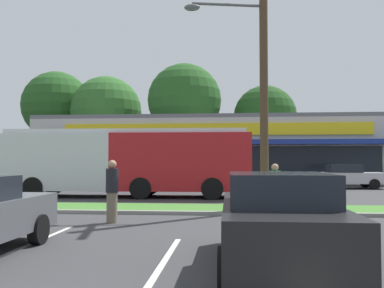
{
  "coord_description": "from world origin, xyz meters",
  "views": [
    {
      "loc": [
        1.26,
        -0.98,
        1.81
      ],
      "look_at": [
        -0.44,
        18.1,
        2.52
      ],
      "focal_mm": 39.25,
      "sensor_mm": 36.0,
      "label": 1
    }
  ],
  "objects_px": {
    "utility_pole": "(260,58)",
    "pedestrian_by_pole": "(112,191)",
    "car_2": "(347,176)",
    "car_5": "(278,220)",
    "city_bus": "(127,160)",
    "car_0": "(169,176)",
    "pedestrian_near_bench": "(275,191)"
  },
  "relations": [
    {
      "from": "utility_pole",
      "to": "pedestrian_by_pole",
      "type": "xyz_separation_m",
      "value": [
        -4.47,
        -3.32,
        -4.56
      ]
    },
    {
      "from": "car_2",
      "to": "car_5",
      "type": "distance_m",
      "value": 21.16
    },
    {
      "from": "city_bus",
      "to": "car_0",
      "type": "bearing_deg",
      "value": -100.13
    },
    {
      "from": "pedestrian_by_pole",
      "to": "car_5",
      "type": "bearing_deg",
      "value": 28.3
    },
    {
      "from": "car_5",
      "to": "pedestrian_near_bench",
      "type": "xyz_separation_m",
      "value": [
        0.62,
        6.19,
        0.03
      ]
    },
    {
      "from": "car_2",
      "to": "car_5",
      "type": "height_order",
      "value": "car_5"
    },
    {
      "from": "car_0",
      "to": "pedestrian_near_bench",
      "type": "height_order",
      "value": "pedestrian_near_bench"
    },
    {
      "from": "city_bus",
      "to": "car_5",
      "type": "bearing_deg",
      "value": 112.92
    },
    {
      "from": "city_bus",
      "to": "car_5",
      "type": "relative_size",
      "value": 2.72
    },
    {
      "from": "utility_pole",
      "to": "city_bus",
      "type": "bearing_deg",
      "value": 140.73
    },
    {
      "from": "city_bus",
      "to": "pedestrian_near_bench",
      "type": "xyz_separation_m",
      "value": [
        6.38,
        -6.82,
        -0.92
      ]
    },
    {
      "from": "car_0",
      "to": "city_bus",
      "type": "bearing_deg",
      "value": -99.17
    },
    {
      "from": "city_bus",
      "to": "utility_pole",
      "type": "bearing_deg",
      "value": 139.78
    },
    {
      "from": "utility_pole",
      "to": "city_bus",
      "type": "height_order",
      "value": "utility_pole"
    },
    {
      "from": "car_2",
      "to": "city_bus",
      "type": "bearing_deg",
      "value": -150.05
    },
    {
      "from": "car_2",
      "to": "pedestrian_by_pole",
      "type": "height_order",
      "value": "pedestrian_by_pole"
    },
    {
      "from": "car_5",
      "to": "pedestrian_near_bench",
      "type": "bearing_deg",
      "value": -5.73
    },
    {
      "from": "pedestrian_near_bench",
      "to": "car_2",
      "type": "bearing_deg",
      "value": 31.33
    },
    {
      "from": "car_5",
      "to": "pedestrian_by_pole",
      "type": "height_order",
      "value": "pedestrian_by_pole"
    },
    {
      "from": "pedestrian_by_pole",
      "to": "utility_pole",
      "type": "bearing_deg",
      "value": 113.61
    },
    {
      "from": "utility_pole",
      "to": "pedestrian_near_bench",
      "type": "distance_m",
      "value": 4.99
    },
    {
      "from": "city_bus",
      "to": "pedestrian_by_pole",
      "type": "xyz_separation_m",
      "value": [
        1.6,
        -8.28,
        -0.86
      ]
    },
    {
      "from": "utility_pole",
      "to": "car_5",
      "type": "relative_size",
      "value": 2.32
    },
    {
      "from": "car_2",
      "to": "pedestrian_near_bench",
      "type": "distance_m",
      "value": 15.14
    },
    {
      "from": "car_0",
      "to": "pedestrian_near_bench",
      "type": "distance_m",
      "value": 14.51
    },
    {
      "from": "car_0",
      "to": "pedestrian_by_pole",
      "type": "height_order",
      "value": "pedestrian_by_pole"
    },
    {
      "from": "city_bus",
      "to": "pedestrian_by_pole",
      "type": "height_order",
      "value": "city_bus"
    },
    {
      "from": "city_bus",
      "to": "car_2",
      "type": "height_order",
      "value": "city_bus"
    },
    {
      "from": "car_5",
      "to": "pedestrian_by_pole",
      "type": "distance_m",
      "value": 6.3
    },
    {
      "from": "car_0",
      "to": "car_5",
      "type": "xyz_separation_m",
      "value": [
        4.68,
        -19.69,
        0.03
      ]
    },
    {
      "from": "car_0",
      "to": "car_5",
      "type": "distance_m",
      "value": 20.24
    },
    {
      "from": "car_0",
      "to": "car_2",
      "type": "relative_size",
      "value": 1.07
    }
  ]
}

